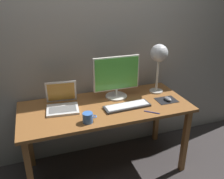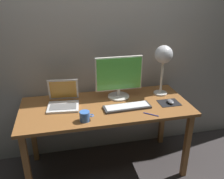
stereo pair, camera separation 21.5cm
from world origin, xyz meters
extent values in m
plane|color=#383333|center=(0.00, 0.00, 0.00)|extent=(4.80, 4.80, 0.00)
cube|color=#A8A099|center=(0.00, 0.40, 1.30)|extent=(4.80, 0.06, 2.60)
cube|color=#935B2D|center=(0.00, 0.00, 0.72)|extent=(1.60, 0.70, 0.03)
cube|color=#935B2D|center=(-0.74, -0.29, 0.35)|extent=(0.05, 0.05, 0.71)
cube|color=#935B2D|center=(0.74, -0.29, 0.35)|extent=(0.05, 0.05, 0.71)
cube|color=#935B2D|center=(-0.74, 0.29, 0.35)|extent=(0.05, 0.05, 0.71)
cube|color=#935B2D|center=(0.74, 0.29, 0.35)|extent=(0.05, 0.05, 0.71)
cylinder|color=silver|center=(0.16, 0.15, 0.75)|extent=(0.22, 0.22, 0.01)
cylinder|color=silver|center=(0.16, 0.15, 0.79)|extent=(0.03, 0.03, 0.07)
cube|color=silver|center=(0.16, 0.15, 1.00)|extent=(0.47, 0.03, 0.34)
cube|color=#59C64C|center=(0.16, 0.13, 1.00)|extent=(0.44, 0.00, 0.32)
cube|color=#38383A|center=(0.18, -0.10, 0.75)|extent=(0.45, 0.16, 0.02)
cube|color=silver|center=(0.18, -0.10, 0.76)|extent=(0.41, 0.13, 0.01)
cube|color=silver|center=(-0.40, 0.03, 0.75)|extent=(0.31, 0.25, 0.02)
cube|color=slate|center=(-0.40, 0.02, 0.76)|extent=(0.25, 0.15, 0.00)
cube|color=silver|center=(-0.38, 0.17, 0.87)|extent=(0.29, 0.09, 0.22)
cube|color=gold|center=(-0.38, 0.17, 0.87)|extent=(0.26, 0.08, 0.19)
cylinder|color=beige|center=(0.61, 0.13, 0.75)|extent=(0.14, 0.14, 0.01)
cylinder|color=silver|center=(0.61, 0.13, 0.94)|extent=(0.02, 0.02, 0.37)
sphere|color=silver|center=(0.61, 0.13, 1.17)|extent=(0.18, 0.18, 0.18)
sphere|color=#FFEAB2|center=(0.61, 0.12, 1.12)|extent=(0.06, 0.06, 0.06)
cube|color=black|center=(0.61, -0.09, 0.74)|extent=(0.20, 0.16, 0.00)
ellipsoid|color=slate|center=(0.62, -0.10, 0.76)|extent=(0.06, 0.10, 0.03)
cylinder|color=#3F72CC|center=(-0.23, -0.24, 0.78)|extent=(0.09, 0.09, 0.09)
torus|color=#3F72CC|center=(-0.17, -0.24, 0.78)|extent=(0.05, 0.05, 0.01)
cylinder|color=#2633A5|center=(0.35, -0.27, 0.74)|extent=(0.11, 0.10, 0.01)
camera|label=1|loc=(-0.59, -1.92, 1.78)|focal=38.12mm
camera|label=2|loc=(-0.38, -1.98, 1.78)|focal=38.12mm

